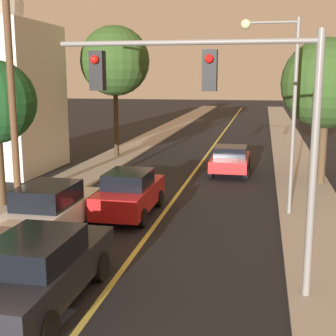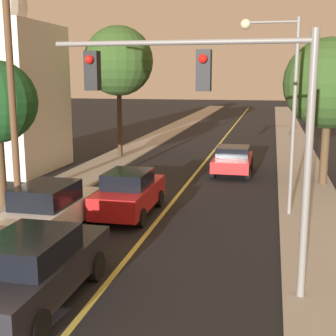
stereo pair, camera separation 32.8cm
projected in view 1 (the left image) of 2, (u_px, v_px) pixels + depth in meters
The scene contains 12 objects.
road_surface at pixel (221, 135), 40.99m from camera, with size 8.50×80.00×0.01m.
sidewalk_left at pixel (160, 133), 42.05m from camera, with size 2.50×80.00×0.12m.
sidewalk_right at pixel (286, 136), 39.91m from camera, with size 2.50×80.00×0.12m.
car_near_lane_front at pixel (40, 270), 10.34m from camera, with size 1.92×4.91×1.70m.
car_near_lane_second at pixel (130, 193), 17.24m from camera, with size 1.85×4.29×1.69m.
car_outer_lane_second at pixel (50, 210), 15.01m from camera, with size 1.91×4.85×1.72m.
car_far_oncoming at pixel (230, 159), 24.71m from camera, with size 2.01×4.00×1.45m.
traffic_signal_mast at pixel (226, 106), 10.37m from camera, with size 5.88×0.42×5.94m.
streetlamp_right at pixel (281, 90), 16.51m from camera, with size 2.04×0.36×6.95m.
utility_pole_left at pixel (11, 86), 15.77m from camera, with size 1.60×0.24×8.97m.
tree_left_far at pixel (115, 61), 28.75m from camera, with size 4.28×4.28×8.04m.
tree_right_near at pixel (327, 84), 21.28m from camera, with size 4.11×4.11×6.71m.
Camera 1 is at (3.52, -4.89, 5.07)m, focal length 50.00 mm.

